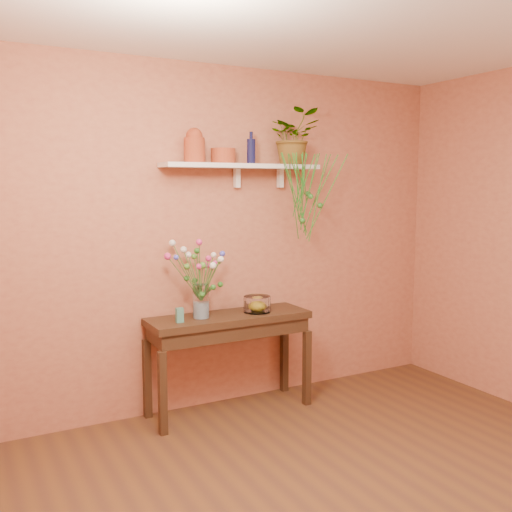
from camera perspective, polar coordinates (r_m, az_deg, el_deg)
name	(u,v)px	position (r m, az deg, el deg)	size (l,w,h in m)	color
room	(401,269)	(2.99, 14.18, -1.29)	(4.04, 4.04, 2.70)	#56341A
sideboard	(229,329)	(4.52, -2.68, -7.21)	(1.27, 0.41, 0.77)	#3A2214
wall_shelf	(243,167)	(4.55, -1.28, 8.83)	(1.30, 0.24, 0.19)	white
terracotta_jug	(194,146)	(4.39, -6.12, 10.76)	(0.20, 0.20, 0.26)	#9E3621
terracotta_pot	(223,156)	(4.50, -3.28, 9.86)	(0.19, 0.19, 0.12)	#9E3621
blue_bottle	(251,151)	(4.56, -0.49, 10.37)	(0.08, 0.08, 0.25)	#101339
spider_plant	(294,137)	(4.78, 3.75, 11.66)	(0.40, 0.35, 0.44)	#27621E
plant_fronds	(307,195)	(4.64, 5.10, 6.04)	(0.56, 0.35, 0.71)	#27621E
glass_vase	(201,304)	(4.38, -5.46, -4.72)	(0.12, 0.12, 0.26)	white
bouquet	(199,265)	(4.32, -5.65, -0.85)	(0.48, 0.38, 0.48)	#386B28
glass_bowl	(257,305)	(4.56, 0.11, -4.85)	(0.21, 0.21, 0.13)	white
lemon	(257,305)	(4.59, 0.14, -4.91)	(0.09, 0.09, 0.09)	gold
carton	(180,315)	(4.27, -7.57, -5.82)	(0.05, 0.04, 0.11)	#32647D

